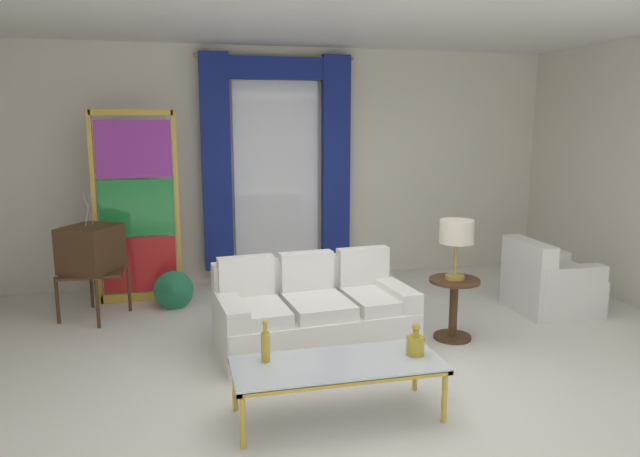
% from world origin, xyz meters
% --- Properties ---
extents(ground_plane, '(16.00, 16.00, 0.00)m').
position_xyz_m(ground_plane, '(0.00, 0.00, 0.00)').
color(ground_plane, white).
extents(wall_rear, '(8.00, 0.12, 3.00)m').
position_xyz_m(wall_rear, '(0.00, 3.06, 1.50)').
color(wall_rear, silver).
rests_on(wall_rear, ground).
extents(ceiling_slab, '(8.00, 7.60, 0.04)m').
position_xyz_m(ceiling_slab, '(0.00, 0.80, 3.02)').
color(ceiling_slab, white).
extents(curtained_window, '(2.00, 0.17, 2.70)m').
position_xyz_m(curtained_window, '(-0.14, 2.89, 1.74)').
color(curtained_window, white).
rests_on(curtained_window, ground).
extents(couch_white_long, '(1.83, 1.07, 0.86)m').
position_xyz_m(couch_white_long, '(-0.22, 0.56, 0.30)').
color(couch_white_long, white).
rests_on(couch_white_long, ground).
extents(coffee_table, '(1.48, 0.59, 0.41)m').
position_xyz_m(coffee_table, '(-0.35, -0.79, 0.38)').
color(coffee_table, silver).
rests_on(coffee_table, ground).
extents(bottle_blue_decanter, '(0.06, 0.06, 0.31)m').
position_xyz_m(bottle_blue_decanter, '(-0.84, -0.65, 0.53)').
color(bottle_blue_decanter, gold).
rests_on(bottle_blue_decanter, coffee_table).
extents(bottle_crystal_tall, '(0.13, 0.13, 0.24)m').
position_xyz_m(bottle_crystal_tall, '(0.23, -0.79, 0.49)').
color(bottle_crystal_tall, gold).
rests_on(bottle_crystal_tall, coffee_table).
extents(vintage_tv, '(0.73, 0.76, 1.35)m').
position_xyz_m(vintage_tv, '(-2.31, 1.90, 0.73)').
color(vintage_tv, '#472D19').
rests_on(vintage_tv, ground).
extents(armchair_white, '(0.84, 0.84, 0.80)m').
position_xyz_m(armchair_white, '(2.54, 0.95, 0.29)').
color(armchair_white, white).
rests_on(armchair_white, ground).
extents(stained_glass_divider, '(0.95, 0.05, 2.20)m').
position_xyz_m(stained_glass_divider, '(-1.85, 2.38, 1.06)').
color(stained_glass_divider, gold).
rests_on(stained_glass_divider, ground).
extents(peacock_figurine, '(0.44, 0.60, 0.50)m').
position_xyz_m(peacock_figurine, '(-1.48, 1.91, 0.22)').
color(peacock_figurine, beige).
rests_on(peacock_figurine, ground).
extents(round_side_table, '(0.48, 0.48, 0.59)m').
position_xyz_m(round_side_table, '(1.14, 0.41, 0.36)').
color(round_side_table, '#472D19').
rests_on(round_side_table, ground).
extents(table_lamp_brass, '(0.32, 0.32, 0.57)m').
position_xyz_m(table_lamp_brass, '(1.14, 0.41, 1.03)').
color(table_lamp_brass, '#B29338').
rests_on(table_lamp_brass, round_side_table).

